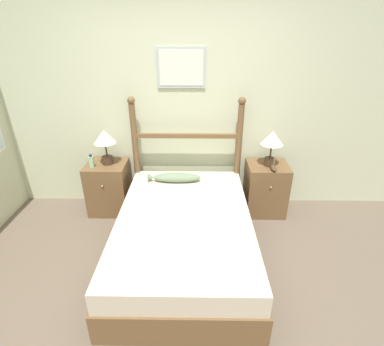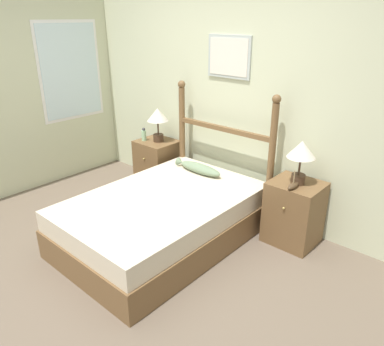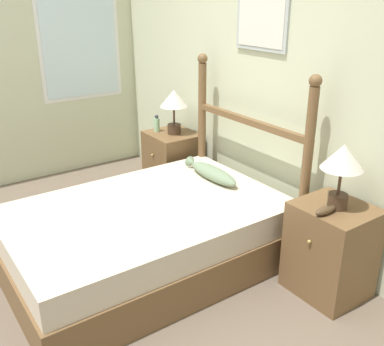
{
  "view_description": "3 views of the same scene",
  "coord_description": "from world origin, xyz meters",
  "px_view_note": "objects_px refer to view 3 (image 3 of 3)",
  "views": [
    {
      "loc": [
        0.2,
        -1.81,
        2.13
      ],
      "look_at": [
        0.16,
        1.09,
        0.71
      ],
      "focal_mm": 28.0,
      "sensor_mm": 36.0,
      "label": 1
    },
    {
      "loc": [
        2.48,
        -1.65,
        2.12
      ],
      "look_at": [
        0.16,
        0.96,
        0.64
      ],
      "focal_mm": 35.0,
      "sensor_mm": 36.0,
      "label": 2
    },
    {
      "loc": [
        2.65,
        -0.79,
        1.93
      ],
      "look_at": [
        0.12,
        0.99,
        0.67
      ],
      "focal_mm": 42.0,
      "sensor_mm": 36.0,
      "label": 3
    }
  ],
  "objects_px": {
    "table_lamp_right": "(342,163)",
    "bed": "(147,236)",
    "bottle": "(157,124)",
    "table_lamp_left": "(174,102)",
    "fish_pillow": "(212,173)",
    "nightstand_right": "(330,250)",
    "nightstand_left": "(173,164)",
    "model_boat": "(326,210)"
  },
  "relations": [
    {
      "from": "nightstand_left",
      "to": "nightstand_right",
      "type": "xyz_separation_m",
      "value": [
        1.95,
        0.0,
        0.0
      ]
    },
    {
      "from": "fish_pillow",
      "to": "model_boat",
      "type": "bearing_deg",
      "value": 1.01
    },
    {
      "from": "bed",
      "to": "fish_pillow",
      "type": "distance_m",
      "value": 0.77
    },
    {
      "from": "table_lamp_left",
      "to": "table_lamp_right",
      "type": "bearing_deg",
      "value": -0.54
    },
    {
      "from": "nightstand_right",
      "to": "nightstand_left",
      "type": "bearing_deg",
      "value": 180.0
    },
    {
      "from": "bottle",
      "to": "model_boat",
      "type": "height_order",
      "value": "model_boat"
    },
    {
      "from": "bottle",
      "to": "model_boat",
      "type": "bearing_deg",
      "value": -1.31
    },
    {
      "from": "bed",
      "to": "nightstand_left",
      "type": "distance_m",
      "value": 1.3
    },
    {
      "from": "table_lamp_right",
      "to": "nightstand_left",
      "type": "bearing_deg",
      "value": 179.71
    },
    {
      "from": "bottle",
      "to": "fish_pillow",
      "type": "relative_size",
      "value": 0.27
    },
    {
      "from": "nightstand_right",
      "to": "model_boat",
      "type": "bearing_deg",
      "value": -79.62
    },
    {
      "from": "nightstand_left",
      "to": "bed",
      "type": "bearing_deg",
      "value": -41.21
    },
    {
      "from": "table_lamp_left",
      "to": "bottle",
      "type": "xyz_separation_m",
      "value": [
        -0.16,
        -0.1,
        -0.23
      ]
    },
    {
      "from": "table_lamp_right",
      "to": "model_boat",
      "type": "distance_m",
      "value": 0.31
    },
    {
      "from": "bed",
      "to": "fish_pillow",
      "type": "relative_size",
      "value": 3.21
    },
    {
      "from": "bed",
      "to": "nightstand_right",
      "type": "xyz_separation_m",
      "value": [
        0.98,
        0.86,
        0.08
      ]
    },
    {
      "from": "table_lamp_left",
      "to": "bottle",
      "type": "height_order",
      "value": "table_lamp_left"
    },
    {
      "from": "model_boat",
      "to": "fish_pillow",
      "type": "height_order",
      "value": "model_boat"
    },
    {
      "from": "bottle",
      "to": "nightstand_left",
      "type": "bearing_deg",
      "value": 34.16
    },
    {
      "from": "table_lamp_right",
      "to": "bed",
      "type": "bearing_deg",
      "value": -139.32
    },
    {
      "from": "nightstand_left",
      "to": "model_boat",
      "type": "xyz_separation_m",
      "value": [
        1.98,
        -0.14,
        0.35
      ]
    },
    {
      "from": "nightstand_left",
      "to": "table_lamp_right",
      "type": "height_order",
      "value": "table_lamp_right"
    },
    {
      "from": "nightstand_right",
      "to": "bottle",
      "type": "relative_size",
      "value": 3.83
    },
    {
      "from": "nightstand_left",
      "to": "fish_pillow",
      "type": "bearing_deg",
      "value": -10.66
    },
    {
      "from": "nightstand_left",
      "to": "fish_pillow",
      "type": "height_order",
      "value": "nightstand_left"
    },
    {
      "from": "bed",
      "to": "table_lamp_right",
      "type": "height_order",
      "value": "table_lamp_right"
    },
    {
      "from": "bottle",
      "to": "fish_pillow",
      "type": "bearing_deg",
      "value": -3.97
    },
    {
      "from": "table_lamp_left",
      "to": "fish_pillow",
      "type": "height_order",
      "value": "table_lamp_left"
    },
    {
      "from": "table_lamp_left",
      "to": "model_boat",
      "type": "relative_size",
      "value": 2.41
    },
    {
      "from": "nightstand_left",
      "to": "table_lamp_left",
      "type": "height_order",
      "value": "table_lamp_left"
    },
    {
      "from": "nightstand_right",
      "to": "table_lamp_left",
      "type": "height_order",
      "value": "table_lamp_left"
    },
    {
      "from": "nightstand_left",
      "to": "fish_pillow",
      "type": "relative_size",
      "value": 1.04
    },
    {
      "from": "bed",
      "to": "nightstand_left",
      "type": "relative_size",
      "value": 3.09
    },
    {
      "from": "nightstand_left",
      "to": "nightstand_right",
      "type": "bearing_deg",
      "value": 0.0
    },
    {
      "from": "table_lamp_left",
      "to": "fish_pillow",
      "type": "distance_m",
      "value": 0.93
    },
    {
      "from": "table_lamp_right",
      "to": "bottle",
      "type": "height_order",
      "value": "table_lamp_right"
    },
    {
      "from": "nightstand_right",
      "to": "table_lamp_left",
      "type": "relative_size",
      "value": 1.51
    },
    {
      "from": "model_boat",
      "to": "fish_pillow",
      "type": "xyz_separation_m",
      "value": [
        -1.13,
        -0.02,
        -0.13
      ]
    },
    {
      "from": "table_lamp_right",
      "to": "nightstand_right",
      "type": "bearing_deg",
      "value": 125.21
    },
    {
      "from": "table_lamp_left",
      "to": "bottle",
      "type": "relative_size",
      "value": 2.54
    },
    {
      "from": "table_lamp_right",
      "to": "fish_pillow",
      "type": "distance_m",
      "value": 1.19
    },
    {
      "from": "model_boat",
      "to": "nightstand_left",
      "type": "bearing_deg",
      "value": 175.96
    }
  ]
}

